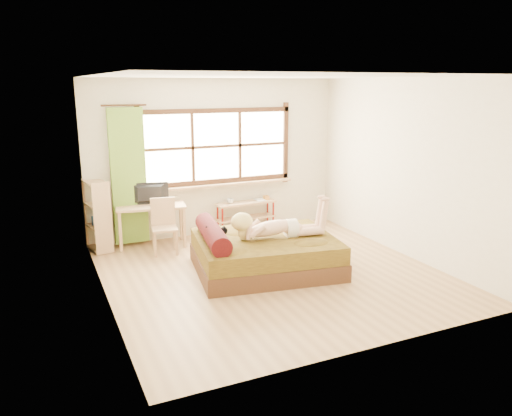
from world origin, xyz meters
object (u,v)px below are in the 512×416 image
bed (262,253)px  woman (277,217)px  pipe_shelf (246,210)px  kitten (215,234)px  bookshelf (98,215)px  chair (164,223)px  desk (151,211)px

bed → woman: woman is taller
pipe_shelf → kitten: bearing=-127.2°
bed → bookshelf: (-2.01, 1.87, 0.32)m
bookshelf → chair: bearing=-38.5°
desk → pipe_shelf: 1.76m
bed → bookshelf: 2.76m
woman → chair: 1.95m
bed → woman: 0.56m
desk → pipe_shelf: desk is taller
chair → bookshelf: bookshelf is taller
kitten → pipe_shelf: 2.18m
woman → pipe_shelf: woman is taller
kitten → desk: 1.74m
woman → chair: (-1.27, 1.45, -0.30)m
kitten → pipe_shelf: kitten is taller
pipe_shelf → bed: bearing=-109.2°
kitten → desk: size_ratio=0.25×
desk → bookshelf: size_ratio=1.02×
bed → pipe_shelf: 1.97m
chair → bookshelf: 1.06m
kitten → chair: size_ratio=0.34×
desk → chair: 0.41m
woman → desk: (-1.38, 1.82, -0.19)m
kitten → bookshelf: 2.22m
woman → bookshelf: bearing=147.7°
woman → kitten: (-0.87, 0.15, -0.18)m
woman → chair: woman is taller
bed → woman: bearing=-7.3°
bed → desk: size_ratio=1.86×
bed → bookshelf: bearing=145.9°
woman → bookshelf: (-2.20, 1.92, -0.20)m
woman → bed: bearing=172.7°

